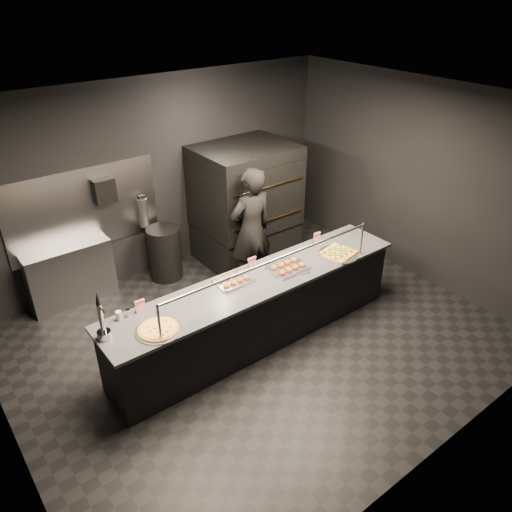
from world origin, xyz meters
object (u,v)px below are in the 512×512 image
at_px(slider_tray_a, 233,280).
at_px(square_pizza, 338,253).
at_px(prep_shelf, 71,275).
at_px(trash_bin, 165,253).
at_px(round_pizza, 158,329).
at_px(service_counter, 258,310).
at_px(towel_dispenser, 104,190).
at_px(pizza_oven, 245,203).
at_px(slider_tray_b, 288,267).
at_px(beer_tap, 103,325).
at_px(worker, 251,231).
at_px(fire_extinguisher, 143,212).

bearing_deg(slider_tray_a, square_pizza, -11.25).
bearing_deg(square_pizza, prep_shelf, 138.95).
bearing_deg(trash_bin, round_pizza, -118.87).
xyz_separation_m(service_counter, towel_dispenser, (-0.90, 2.39, 1.09)).
relative_size(towel_dispenser, square_pizza, 0.65).
xyz_separation_m(service_counter, pizza_oven, (1.20, 1.90, 0.50)).
relative_size(towel_dispenser, slider_tray_b, 0.61).
relative_size(beer_tap, square_pizza, 1.05).
xyz_separation_m(pizza_oven, worker, (-0.49, -0.81, -0.02)).
distance_m(round_pizza, worker, 2.49).
bearing_deg(prep_shelf, worker, -28.16).
bearing_deg(square_pizza, service_counter, 173.11).
height_order(pizza_oven, slider_tray_a, pizza_oven).
height_order(slider_tray_b, trash_bin, slider_tray_b).
relative_size(service_counter, slider_tray_b, 7.20).
distance_m(slider_tray_a, square_pizza, 1.54).
bearing_deg(slider_tray_b, towel_dispenser, 119.29).
xyz_separation_m(pizza_oven, beer_tap, (-3.15, -1.82, 0.11)).
xyz_separation_m(beer_tap, slider_tray_b, (2.41, -0.11, -0.13)).
relative_size(prep_shelf, slider_tray_b, 2.11).
height_order(fire_extinguisher, slider_tray_a, fire_extinguisher).
height_order(slider_tray_a, square_pizza, slider_tray_a).
distance_m(service_counter, beer_tap, 2.05).
bearing_deg(beer_tap, slider_tray_a, 2.37).
xyz_separation_m(slider_tray_b, square_pizza, (0.78, -0.12, -0.01)).
bearing_deg(slider_tray_b, prep_shelf, 131.21).
xyz_separation_m(service_counter, square_pizza, (1.24, -0.15, 0.47)).
xyz_separation_m(service_counter, slider_tray_a, (-0.27, 0.15, 0.48)).
xyz_separation_m(slider_tray_a, square_pizza, (1.51, -0.30, -0.01)).
bearing_deg(slider_tray_b, trash_bin, 107.02).
bearing_deg(square_pizza, round_pizza, 180.00).
relative_size(round_pizza, slider_tray_b, 0.88).
distance_m(slider_tray_b, trash_bin, 2.31).
height_order(pizza_oven, worker, pizza_oven).
bearing_deg(fire_extinguisher, trash_bin, -62.09).
bearing_deg(square_pizza, fire_extinguisher, 121.89).
relative_size(pizza_oven, trash_bin, 2.27).
distance_m(slider_tray_b, square_pizza, 0.79).
xyz_separation_m(service_counter, worker, (0.71, 1.09, 0.49)).
relative_size(service_counter, trash_bin, 4.87).
bearing_deg(slider_tray_a, round_pizza, -165.72).
distance_m(slider_tray_b, worker, 1.14).
bearing_deg(pizza_oven, slider_tray_b, -111.07).
relative_size(towel_dispenser, trash_bin, 0.42).
distance_m(prep_shelf, trash_bin, 1.41).
relative_size(slider_tray_a, trash_bin, 0.55).
bearing_deg(worker, prep_shelf, -26.40).
xyz_separation_m(round_pizza, trash_bin, (1.25, 2.27, -0.51)).
bearing_deg(trash_bin, slider_tray_a, -92.08).
xyz_separation_m(towel_dispenser, slider_tray_a, (0.63, -2.24, -0.60)).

